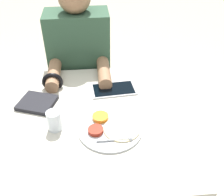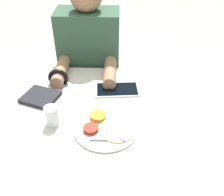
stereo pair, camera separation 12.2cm
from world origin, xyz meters
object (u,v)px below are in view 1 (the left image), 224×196
object	(u,v)px
red_notebook	(37,103)
tablet_device	(114,89)
person_diner	(82,83)
drinking_glass	(54,121)
thali_tray	(110,128)

from	to	relation	value
red_notebook	tablet_device	distance (m)	0.39
person_diner	drinking_glass	xyz separation A→B (m)	(-0.10, -0.60, 0.22)
tablet_device	person_diner	bearing A→B (deg)	118.05
drinking_glass	tablet_device	bearing A→B (deg)	43.12
red_notebook	tablet_device	bearing A→B (deg)	12.42
tablet_device	drinking_glass	size ratio (longest dim) A/B	2.64
tablet_device	person_diner	size ratio (longest dim) A/B	0.20
red_notebook	drinking_glass	bearing A→B (deg)	-60.38
thali_tray	tablet_device	distance (m)	0.29
thali_tray	tablet_device	size ratio (longest dim) A/B	1.16
thali_tray	drinking_glass	bearing A→B (deg)	173.30
red_notebook	person_diner	bearing A→B (deg)	64.24
tablet_device	drinking_glass	distance (m)	0.39
thali_tray	person_diner	bearing A→B (deg)	102.14
drinking_glass	red_notebook	bearing A→B (deg)	119.62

